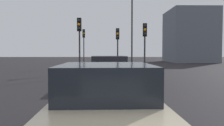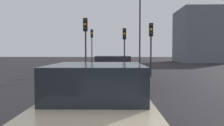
# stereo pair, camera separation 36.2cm
# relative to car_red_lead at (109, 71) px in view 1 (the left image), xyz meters

# --- Properties ---
(car_red_lead) EXTENTS (4.52, 2.21, 1.53)m
(car_red_lead) POSITION_rel_car_red_lead_xyz_m (0.00, 0.00, 0.00)
(car_red_lead) COLOR maroon
(car_red_lead) RESTS_ON ground_plane
(car_beige_second) EXTENTS (4.42, 2.13, 1.49)m
(car_beige_second) POSITION_rel_car_red_lead_xyz_m (-7.37, 0.10, -0.01)
(car_beige_second) COLOR tan
(car_beige_second) RESTS_ON ground_plane
(traffic_light_near_left) EXTENTS (0.32, 0.30, 4.04)m
(traffic_light_near_left) POSITION_rel_car_red_lead_xyz_m (4.35, 1.98, 2.17)
(traffic_light_near_left) COLOR #2D2D30
(traffic_light_near_left) RESTS_ON ground_plane
(traffic_light_near_right) EXTENTS (0.32, 0.30, 3.69)m
(traffic_light_near_right) POSITION_rel_car_red_lead_xyz_m (4.40, -2.52, 1.93)
(traffic_light_near_right) COLOR #2D2D30
(traffic_light_near_right) RESTS_ON ground_plane
(traffic_light_far_left) EXTENTS (0.32, 0.29, 4.23)m
(traffic_light_far_left) POSITION_rel_car_red_lead_xyz_m (14.29, 2.66, 2.30)
(traffic_light_far_left) COLOR #2D2D30
(traffic_light_far_left) RESTS_ON ground_plane
(traffic_light_far_right) EXTENTS (0.32, 0.30, 3.65)m
(traffic_light_far_right) POSITION_rel_car_red_lead_xyz_m (7.41, -0.78, 1.90)
(traffic_light_far_right) COLOR #2D2D30
(traffic_light_far_right) RESTS_ON ground_plane
(street_lamp_kerbside) EXTENTS (0.56, 0.36, 7.49)m
(street_lamp_kerbside) POSITION_rel_car_red_lead_xyz_m (13.14, -2.55, 3.66)
(street_lamp_kerbside) COLOR #2D2D30
(street_lamp_kerbside) RESTS_ON ground_plane
(building_facade_left) EXTENTS (8.81, 7.27, 8.91)m
(building_facade_left) POSITION_rel_car_red_lead_xyz_m (28.79, -14.14, 3.72)
(building_facade_left) COLOR slate
(building_facade_left) RESTS_ON ground_plane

